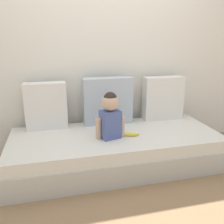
% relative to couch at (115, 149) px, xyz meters
% --- Properties ---
extents(ground_plane, '(12.00, 12.00, 0.00)m').
position_rel_couch_xyz_m(ground_plane, '(0.00, 0.00, -0.18)').
color(ground_plane, '#93704C').
extents(back_wall, '(5.49, 0.10, 2.44)m').
position_rel_couch_xyz_m(back_wall, '(0.00, 0.60, 1.04)').
color(back_wall, silver).
rests_on(back_wall, ground).
extents(couch, '(2.29, 0.93, 0.36)m').
position_rel_couch_xyz_m(couch, '(0.00, 0.00, 0.00)').
color(couch, beige).
rests_on(couch, ground).
extents(throw_pillow_left, '(0.46, 0.16, 0.52)m').
position_rel_couch_xyz_m(throw_pillow_left, '(-0.71, 0.37, 0.45)').
color(throw_pillow_left, silver).
rests_on(throw_pillow_left, couch).
extents(throw_pillow_center, '(0.58, 0.16, 0.55)m').
position_rel_couch_xyz_m(throw_pillow_center, '(0.00, 0.37, 0.46)').
color(throw_pillow_center, '#B2BCC6').
rests_on(throw_pillow_center, couch).
extents(throw_pillow_right, '(0.50, 0.16, 0.53)m').
position_rel_couch_xyz_m(throw_pillow_right, '(0.71, 0.37, 0.45)').
color(throw_pillow_right, silver).
rests_on(throw_pillow_right, couch).
extents(toddler, '(0.30, 0.19, 0.48)m').
position_rel_couch_xyz_m(toddler, '(-0.08, -0.08, 0.43)').
color(toddler, '#4C5B93').
rests_on(toddler, couch).
extents(banana, '(0.18, 0.08, 0.04)m').
position_rel_couch_xyz_m(banana, '(0.15, -0.10, 0.20)').
color(banana, yellow).
rests_on(banana, couch).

